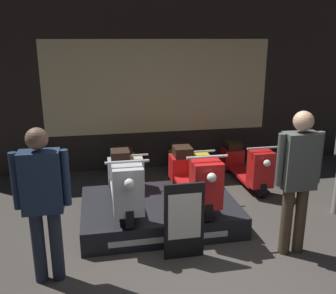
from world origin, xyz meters
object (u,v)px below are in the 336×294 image
object	(u,v)px
scooter_display_left	(124,182)
scooter_backrow_0	(128,172)
scooter_backrow_1	(188,168)
scooter_backrow_2	(245,165)
price_sign_board	(184,221)
person_left_browsing	(43,196)
person_right_browsing	(298,174)
scooter_display_right	(193,177)

from	to	relation	value
scooter_display_left	scooter_backrow_0	world-z (taller)	scooter_display_left
scooter_display_left	scooter_backrow_1	size ratio (longest dim) A/B	1.00
scooter_display_left	scooter_backrow_2	xyz separation A→B (m)	(2.16, 1.15, -0.30)
scooter_backrow_0	scooter_backrow_1	xyz separation A→B (m)	(1.01, 0.00, 0.00)
scooter_display_left	price_sign_board	xyz separation A→B (m)	(0.59, -0.91, -0.16)
scooter_backrow_2	person_left_browsing	size ratio (longest dim) A/B	1.03
scooter_backrow_1	person_right_browsing	xyz separation A→B (m)	(0.69, -2.19, 0.65)
scooter_display_right	scooter_backrow_2	world-z (taller)	scooter_display_right
scooter_display_left	price_sign_board	size ratio (longest dim) A/B	1.84
scooter_backrow_0	scooter_backrow_1	distance (m)	1.01
person_right_browsing	scooter_backrow_0	bearing A→B (deg)	127.84
scooter_display_left	person_right_browsing	world-z (taller)	person_right_browsing
scooter_display_left	scooter_display_right	distance (m)	0.93
person_left_browsing	price_sign_board	bearing A→B (deg)	5.07
scooter_backrow_1	price_sign_board	size ratio (longest dim) A/B	1.84
scooter_backrow_1	price_sign_board	world-z (taller)	price_sign_board
scooter_backrow_0	scooter_backrow_1	bearing A→B (deg)	0.00
scooter_display_left	scooter_display_right	size ratio (longest dim) A/B	1.00
scooter_backrow_1	scooter_backrow_2	xyz separation A→B (m)	(1.01, 0.00, 0.00)
person_left_browsing	person_right_browsing	size ratio (longest dim) A/B	0.97
scooter_backrow_1	price_sign_board	distance (m)	2.14
scooter_display_left	person_left_browsing	bearing A→B (deg)	-129.89
scooter_backrow_2	person_left_browsing	world-z (taller)	person_left_browsing
scooter_backrow_2	price_sign_board	distance (m)	2.59
scooter_display_left	scooter_backrow_1	xyz separation A→B (m)	(1.16, 1.15, -0.30)
scooter_backrow_1	person_right_browsing	size ratio (longest dim) A/B	0.99
scooter_backrow_2	price_sign_board	world-z (taller)	price_sign_board
person_left_browsing	person_right_browsing	xyz separation A→B (m)	(2.71, 0.00, 0.03)
scooter_backrow_0	scooter_backrow_2	world-z (taller)	same
person_left_browsing	person_right_browsing	distance (m)	2.71
scooter_display_right	scooter_display_left	bearing A→B (deg)	180.00
scooter_backrow_2	person_left_browsing	bearing A→B (deg)	-144.19
scooter_backrow_1	scooter_backrow_2	distance (m)	1.01
scooter_display_left	person_right_browsing	size ratio (longest dim) A/B	0.99
person_left_browsing	price_sign_board	xyz separation A→B (m)	(1.46, 0.13, -0.48)
person_left_browsing	scooter_display_right	bearing A→B (deg)	30.02
person_left_browsing	scooter_backrow_2	bearing A→B (deg)	35.81
person_right_browsing	price_sign_board	world-z (taller)	person_right_browsing
scooter_display_right	scooter_backrow_1	distance (m)	1.21
scooter_backrow_1	person_left_browsing	size ratio (longest dim) A/B	1.03
scooter_backrow_0	scooter_backrow_1	world-z (taller)	same
price_sign_board	person_right_browsing	bearing A→B (deg)	-5.87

